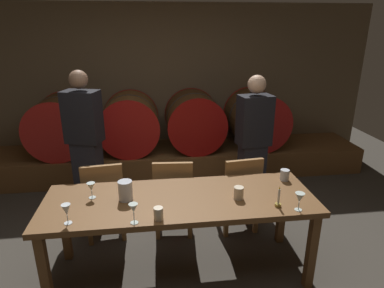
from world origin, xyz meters
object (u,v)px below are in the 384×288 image
at_px(cup_center, 239,193).
at_px(chair_center, 173,193).
at_px(wine_glass_far_left, 66,210).
at_px(wine_glass_center_right, 133,209).
at_px(wine_barrel_far_right, 256,119).
at_px(guest_right, 253,142).
at_px(wine_glass_far_right, 300,198).
at_px(pitcher, 125,191).
at_px(candle_center, 278,201).
at_px(wine_barrel_center_left, 130,123).
at_px(cup_left, 158,213).
at_px(wine_barrel_far_left, 61,126).
at_px(guest_left, 86,145).
at_px(wine_barrel_center_right, 194,121).
at_px(chair_right, 239,190).
at_px(dining_table, 180,206).
at_px(wine_glass_center_left, 91,187).
at_px(cup_right, 285,175).
at_px(chair_left, 104,197).

bearing_deg(cup_center, chair_center, 126.72).
distance_m(wine_glass_far_left, wine_glass_center_right, 0.49).
bearing_deg(wine_barrel_far_right, guest_right, -109.29).
distance_m(wine_glass_far_left, cup_center, 1.37).
bearing_deg(wine_glass_far_right, pitcher, 165.86).
bearing_deg(wine_barrel_far_right, candle_center, -103.65).
xyz_separation_m(chair_center, wine_glass_far_left, (-0.84, -0.89, 0.38)).
height_order(wine_barrel_center_left, wine_glass_far_left, wine_barrel_center_left).
relative_size(chair_center, cup_left, 8.86).
distance_m(wine_barrel_far_left, wine_glass_center_right, 2.82).
xyz_separation_m(guest_left, cup_center, (1.45, -1.23, -0.06)).
height_order(wine_barrel_center_right, chair_right, wine_barrel_center_right).
xyz_separation_m(wine_barrel_far_left, chair_center, (1.48, -1.64, -0.32)).
bearing_deg(chair_center, guest_left, -25.12).
distance_m(wine_barrel_far_left, cup_center, 3.06).
bearing_deg(wine_glass_far_right, candle_center, 152.28).
bearing_deg(candle_center, guest_left, 141.25).
distance_m(chair_right, pitcher, 1.32).
relative_size(wine_glass_far_left, cup_left, 1.59).
xyz_separation_m(dining_table, wine_glass_far_left, (-0.86, -0.28, 0.19)).
xyz_separation_m(wine_glass_center_left, cup_center, (1.23, -0.17, -0.04)).
xyz_separation_m(chair_right, cup_center, (-0.20, -0.66, 0.33)).
bearing_deg(wine_glass_center_left, wine_barrel_center_left, 84.13).
bearing_deg(cup_right, cup_center, -150.75).
distance_m(wine_glass_far_left, cup_right, 1.94).
height_order(pitcher, wine_glass_far_right, pitcher).
xyz_separation_m(guest_left, pitcher, (0.51, -1.12, -0.03)).
relative_size(chair_left, wine_glass_center_right, 5.49).
xyz_separation_m(wine_barrel_center_right, wine_glass_far_right, (0.49, -2.56, 0.07)).
xyz_separation_m(guest_left, wine_glass_far_right, (1.88, -1.47, -0.01)).
height_order(chair_left, cup_center, chair_left).
distance_m(wine_barrel_center_left, wine_glass_far_right, 2.94).
bearing_deg(wine_glass_center_left, chair_center, 35.10).
relative_size(wine_glass_far_left, wine_glass_far_right, 1.05).
bearing_deg(wine_glass_far_left, guest_right, 36.95).
distance_m(dining_table, wine_glass_center_left, 0.77).
bearing_deg(chair_center, dining_table, 96.53).
height_order(chair_left, wine_glass_center_right, wine_glass_center_right).
xyz_separation_m(wine_barrel_center_left, cup_left, (0.33, -2.56, 0.01)).
height_order(dining_table, cup_center, cup_center).
bearing_deg(dining_table, chair_right, 40.60).
bearing_deg(guest_left, cup_right, 171.79).
distance_m(wine_barrel_far_right, wine_glass_far_left, 3.38).
relative_size(wine_barrel_center_right, guest_right, 0.52).
bearing_deg(wine_barrel_far_right, pitcher, -129.62).
relative_size(dining_table, chair_center, 2.62).
distance_m(wine_glass_far_right, cup_center, 0.49).
relative_size(wine_barrel_far_right, cup_left, 8.53).
distance_m(wine_barrel_center_right, chair_right, 1.71).
distance_m(wine_barrel_center_right, guest_left, 1.77).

